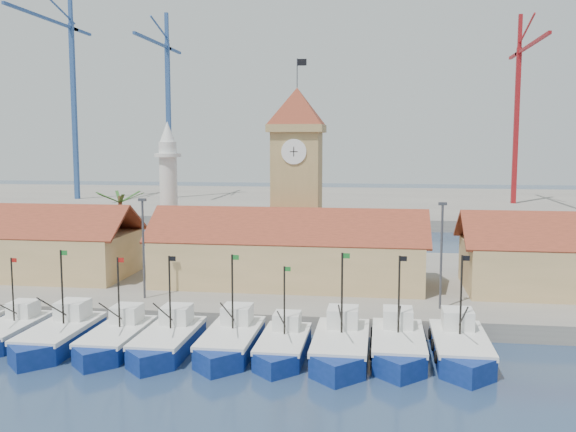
# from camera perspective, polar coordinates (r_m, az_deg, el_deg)

# --- Properties ---
(ground) EXTENTS (400.00, 400.00, 0.00)m
(ground) POSITION_cam_1_polar(r_m,az_deg,el_deg) (45.69, -3.55, -13.22)
(ground) COLOR #1B2D4A
(ground) RESTS_ON ground
(quay) EXTENTS (140.00, 32.00, 1.50)m
(quay) POSITION_cam_1_polar(r_m,az_deg,el_deg) (68.26, 0.57, -5.87)
(quay) COLOR gray
(quay) RESTS_ON ground
(terminal) EXTENTS (240.00, 80.00, 2.00)m
(terminal) POSITION_cam_1_polar(r_m,az_deg,el_deg) (153.01, 4.86, 1.13)
(terminal) COLOR gray
(terminal) RESTS_ON ground
(boat_1) EXTENTS (3.32, 9.08, 6.87)m
(boat_1) POSITION_cam_1_polar(r_m,az_deg,el_deg) (55.10, -23.58, -9.52)
(boat_1) COLOR navy
(boat_1) RESTS_ON ground
(boat_2) EXTENTS (3.75, 10.28, 7.78)m
(boat_2) POSITION_cam_1_polar(r_m,az_deg,el_deg) (52.10, -19.77, -10.16)
(boat_2) COLOR navy
(boat_2) RESTS_ON ground
(boat_3) EXTENTS (3.52, 9.63, 7.29)m
(boat_3) POSITION_cam_1_polar(r_m,az_deg,el_deg) (50.32, -15.11, -10.65)
(boat_3) COLOR navy
(boat_3) RESTS_ON ground
(boat_4) EXTENTS (3.62, 9.93, 7.51)m
(boat_4) POSITION_cam_1_polar(r_m,az_deg,el_deg) (48.95, -10.72, -11.00)
(boat_4) COLOR navy
(boat_4) RESTS_ON ground
(boat_5) EXTENTS (3.69, 10.10, 7.64)m
(boat_5) POSITION_cam_1_polar(r_m,az_deg,el_deg) (48.18, -5.18, -11.18)
(boat_5) COLOR navy
(boat_5) RESTS_ON ground
(boat_6) EXTENTS (3.32, 9.11, 6.89)m
(boat_6) POSITION_cam_1_polar(r_m,az_deg,el_deg) (47.22, -0.48, -11.62)
(boat_6) COLOR navy
(boat_6) RESTS_ON ground
(boat_7) EXTENTS (3.87, 10.60, 8.02)m
(boat_7) POSITION_cam_1_polar(r_m,az_deg,el_deg) (46.83, 4.70, -11.65)
(boat_7) COLOR navy
(boat_7) RESTS_ON ground
(boat_8) EXTENTS (3.74, 10.24, 7.75)m
(boat_8) POSITION_cam_1_polar(r_m,az_deg,el_deg) (47.60, 9.78, -11.46)
(boat_8) COLOR navy
(boat_8) RESTS_ON ground
(boat_9) EXTENTS (3.81, 10.43, 7.89)m
(boat_9) POSITION_cam_1_polar(r_m,az_deg,el_deg) (48.03, 15.13, -11.41)
(boat_9) COLOR navy
(boat_9) RESTS_ON ground
(hall_center) EXTENTS (27.04, 10.13, 7.61)m
(hall_center) POSITION_cam_1_polar(r_m,az_deg,el_deg) (63.74, 0.09, -3.79)
(hall_center) COLOR tan
(hall_center) RESTS_ON quay
(clock_tower) EXTENTS (5.80, 5.80, 22.70)m
(clock_tower) POSITION_cam_1_polar(r_m,az_deg,el_deg) (68.73, 0.80, 3.66)
(clock_tower) COLOR tan
(clock_tower) RESTS_ON quay
(minaret) EXTENTS (3.00, 3.00, 16.30)m
(minaret) POSITION_cam_1_polar(r_m,az_deg,el_deg) (74.24, -10.56, 2.04)
(minaret) COLOR silver
(minaret) RESTS_ON quay
(palm_tree) EXTENTS (5.60, 5.03, 8.39)m
(palm_tree) POSITION_cam_1_polar(r_m,az_deg,el_deg) (74.51, -14.64, -0.74)
(palm_tree) COLOR brown
(palm_tree) RESTS_ON quay
(lamp_posts) EXTENTS (80.70, 0.25, 9.03)m
(lamp_posts) POSITION_cam_1_polar(r_m,az_deg,el_deg) (55.44, -0.57, -2.75)
(lamp_posts) COLOR #3F3F44
(lamp_posts) RESTS_ON quay
(crane_blue_far) EXTENTS (1.00, 37.33, 47.91)m
(crane_blue_far) POSITION_cam_1_polar(r_m,az_deg,el_deg) (159.82, -18.87, 11.08)
(crane_blue_far) COLOR #2C4D87
(crane_blue_far) RESTS_ON terminal
(crane_blue_near) EXTENTS (1.00, 30.83, 43.87)m
(crane_blue_near) POSITION_cam_1_polar(r_m,az_deg,el_deg) (157.73, -10.74, 10.37)
(crane_blue_near) COLOR #2C4D87
(crane_blue_near) RESTS_ON terminal
(crane_red_right) EXTENTS (1.00, 35.68, 40.75)m
(crane_red_right) POSITION_cam_1_polar(r_m,az_deg,el_deg) (148.37, 19.86, 9.82)
(crane_red_right) COLOR maroon
(crane_red_right) RESTS_ON terminal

